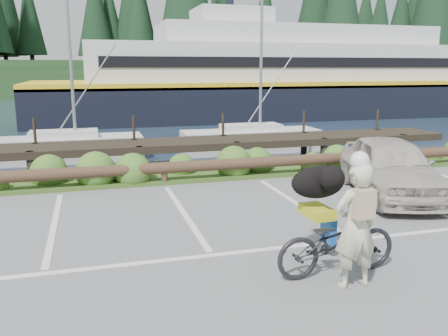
{
  "coord_description": "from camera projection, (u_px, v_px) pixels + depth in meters",
  "views": [
    {
      "loc": [
        -1.81,
        -7.49,
        3.03
      ],
      "look_at": [
        0.67,
        1.23,
        1.1
      ],
      "focal_mm": 38.0,
      "sensor_mm": 36.0,
      "label": 1
    }
  ],
  "objects": [
    {
      "name": "cyclist",
      "position": [
        356.0,
        226.0,
        6.5
      ],
      "size": [
        0.67,
        0.46,
        1.79
      ],
      "primitive_type": "imported",
      "rotation": [
        0.0,
        0.0,
        3.18
      ],
      "color": "beige",
      "rests_on": "ground"
    },
    {
      "name": "harbor_backdrop",
      "position": [
        101.0,
        85.0,
        82.09
      ],
      "size": [
        170.0,
        160.0,
        30.0
      ],
      "color": "#1A2B40",
      "rests_on": "ground"
    },
    {
      "name": "ground",
      "position": [
        206.0,
        247.0,
        8.17
      ],
      "size": [
        72.0,
        72.0,
        0.0
      ],
      "primitive_type": "plane",
      "color": "#5F5F62"
    },
    {
      "name": "parked_car",
      "position": [
        390.0,
        167.0,
        11.29
      ],
      "size": [
        2.79,
        4.47,
        1.42
      ],
      "primitive_type": "imported",
      "rotation": [
        0.0,
        0.0,
        -0.29
      ],
      "color": "#B8AEA1",
      "rests_on": "ground"
    },
    {
      "name": "bicycle",
      "position": [
        337.0,
        242.0,
        7.0
      ],
      "size": [
        1.95,
        0.75,
        1.01
      ],
      "primitive_type": "imported",
      "rotation": [
        0.0,
        0.0,
        1.61
      ],
      "color": "black",
      "rests_on": "ground"
    },
    {
      "name": "vegetation_strip",
      "position": [
        161.0,
        177.0,
        13.14
      ],
      "size": [
        34.0,
        1.6,
        0.1
      ],
      "primitive_type": "cube",
      "color": "#3D5B21",
      "rests_on": "ground"
    },
    {
      "name": "log_rail",
      "position": [
        165.0,
        185.0,
        12.49
      ],
      "size": [
        32.0,
        0.3,
        0.6
      ],
      "primitive_type": null,
      "color": "#443021",
      "rests_on": "ground"
    },
    {
      "name": "dog",
      "position": [
        318.0,
        182.0,
        7.41
      ],
      "size": [
        0.48,
        0.91,
        0.52
      ],
      "primitive_type": "ellipsoid",
      "rotation": [
        0.0,
        0.0,
        1.61
      ],
      "color": "black",
      "rests_on": "bicycle"
    }
  ]
}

